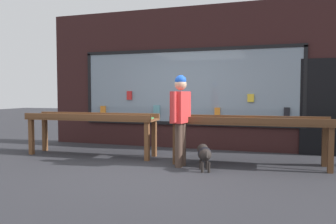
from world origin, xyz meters
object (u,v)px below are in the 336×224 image
(display_table_left, at_px, (91,121))
(small_dog, at_px, (204,153))
(person_browsing, at_px, (181,113))
(display_table_right, at_px, (249,126))

(display_table_left, relative_size, small_dog, 5.09)
(person_browsing, xyz_separation_m, small_dog, (0.48, -0.19, -0.69))
(small_dog, bearing_deg, display_table_left, 55.94)
(display_table_left, distance_m, small_dog, 2.73)
(display_table_left, xyz_separation_m, person_browsing, (2.13, -0.47, 0.24))
(display_table_right, bearing_deg, small_dog, -137.54)
(display_table_left, height_order, person_browsing, person_browsing)
(display_table_left, height_order, small_dog, display_table_left)
(person_browsing, bearing_deg, display_table_right, -59.73)
(display_table_right, distance_m, small_dog, 1.07)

